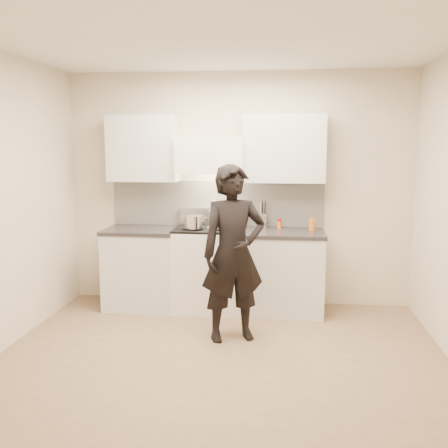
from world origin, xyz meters
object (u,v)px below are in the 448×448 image
object	(u,v)px
wok	(225,215)
utensil_crock	(263,219)
counter_right	(282,271)
stove	(209,268)
person	(233,254)

from	to	relation	value
wok	utensil_crock	bearing A→B (deg)	13.15
counter_right	wok	distance (m)	0.91
stove	wok	xyz separation A→B (m)	(0.17, 0.14, 0.59)
wok	person	xyz separation A→B (m)	(0.20, -1.03, -0.22)
stove	person	distance (m)	1.03
wok	person	world-z (taller)	person
person	wok	bearing A→B (deg)	79.50
wok	person	distance (m)	1.07
counter_right	utensil_crock	distance (m)	0.65
stove	utensil_crock	xyz separation A→B (m)	(0.60, 0.25, 0.54)
stove	utensil_crock	bearing A→B (deg)	22.33
counter_right	utensil_crock	world-z (taller)	utensil_crock
wok	stove	bearing A→B (deg)	-138.99
utensil_crock	person	xyz separation A→B (m)	(-0.23, -1.13, -0.17)
counter_right	utensil_crock	bearing A→B (deg)	133.57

